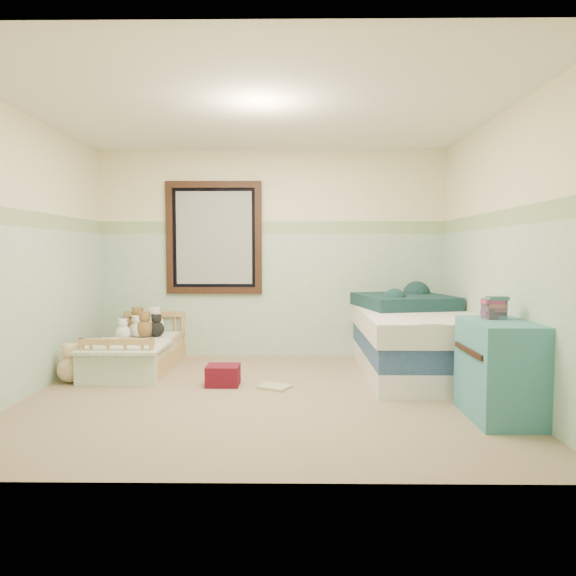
{
  "coord_description": "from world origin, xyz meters",
  "views": [
    {
      "loc": [
        0.27,
        -4.65,
        1.29
      ],
      "look_at": [
        0.22,
        0.35,
        0.94
      ],
      "focal_mm": 32.93,
      "sensor_mm": 36.0,
      "label": 1
    }
  ],
  "objects_px": {
    "red_pillow": "(223,375)",
    "toddler_bed_frame": "(139,360)",
    "floor_book": "(274,387)",
    "plush_floor_tan": "(71,369)",
    "twin_bed_frame": "(413,362)",
    "dresser": "(500,370)",
    "plush_floor_cream": "(110,364)"
  },
  "relations": [
    {
      "from": "red_pillow",
      "to": "toddler_bed_frame",
      "type": "bearing_deg",
      "value": 145.33
    },
    {
      "from": "floor_book",
      "to": "red_pillow",
      "type": "bearing_deg",
      "value": -163.28
    },
    {
      "from": "plush_floor_tan",
      "to": "floor_book",
      "type": "distance_m",
      "value": 2.02
    },
    {
      "from": "red_pillow",
      "to": "floor_book",
      "type": "bearing_deg",
      "value": -11.86
    },
    {
      "from": "plush_floor_tan",
      "to": "toddler_bed_frame",
      "type": "bearing_deg",
      "value": 52.03
    },
    {
      "from": "red_pillow",
      "to": "floor_book",
      "type": "height_order",
      "value": "red_pillow"
    },
    {
      "from": "twin_bed_frame",
      "to": "dresser",
      "type": "xyz_separation_m",
      "value": [
        0.3,
        -1.57,
        0.27
      ]
    },
    {
      "from": "plush_floor_cream",
      "to": "red_pillow",
      "type": "xyz_separation_m",
      "value": [
        1.2,
        -0.31,
        -0.04
      ]
    },
    {
      "from": "twin_bed_frame",
      "to": "red_pillow",
      "type": "relative_size",
      "value": 7.04
    },
    {
      "from": "toddler_bed_frame",
      "to": "floor_book",
      "type": "xyz_separation_m",
      "value": [
        1.52,
        -0.81,
        -0.08
      ]
    },
    {
      "from": "red_pillow",
      "to": "dresser",
      "type": "bearing_deg",
      "value": -23.26
    },
    {
      "from": "plush_floor_tan",
      "to": "floor_book",
      "type": "xyz_separation_m",
      "value": [
        2.0,
        -0.2,
        -0.12
      ]
    },
    {
      "from": "plush_floor_tan",
      "to": "red_pillow",
      "type": "bearing_deg",
      "value": -3.52
    },
    {
      "from": "plush_floor_tan",
      "to": "floor_book",
      "type": "relative_size",
      "value": 0.92
    },
    {
      "from": "red_pillow",
      "to": "twin_bed_frame",
      "type": "bearing_deg",
      "value": 16.94
    },
    {
      "from": "twin_bed_frame",
      "to": "red_pillow",
      "type": "height_order",
      "value": "twin_bed_frame"
    },
    {
      "from": "toddler_bed_frame",
      "to": "plush_floor_tan",
      "type": "bearing_deg",
      "value": -127.97
    },
    {
      "from": "toddler_bed_frame",
      "to": "floor_book",
      "type": "relative_size",
      "value": 5.15
    },
    {
      "from": "dresser",
      "to": "floor_book",
      "type": "distance_m",
      "value": 2.0
    },
    {
      "from": "plush_floor_cream",
      "to": "plush_floor_tan",
      "type": "xyz_separation_m",
      "value": [
        -0.31,
        -0.22,
        -0.01
      ]
    },
    {
      "from": "dresser",
      "to": "plush_floor_cream",
      "type": "bearing_deg",
      "value": 159.64
    },
    {
      "from": "plush_floor_cream",
      "to": "dresser",
      "type": "bearing_deg",
      "value": -20.36
    },
    {
      "from": "plush_floor_tan",
      "to": "dresser",
      "type": "xyz_separation_m",
      "value": [
        3.77,
        -1.07,
        0.25
      ]
    },
    {
      "from": "dresser",
      "to": "red_pillow",
      "type": "height_order",
      "value": "dresser"
    },
    {
      "from": "plush_floor_tan",
      "to": "dresser",
      "type": "height_order",
      "value": "dresser"
    },
    {
      "from": "plush_floor_cream",
      "to": "plush_floor_tan",
      "type": "bearing_deg",
      "value": -144.53
    },
    {
      "from": "plush_floor_cream",
      "to": "floor_book",
      "type": "distance_m",
      "value": 1.75
    },
    {
      "from": "red_pillow",
      "to": "floor_book",
      "type": "xyz_separation_m",
      "value": [
        0.5,
        -0.1,
        -0.08
      ]
    },
    {
      "from": "plush_floor_cream",
      "to": "plush_floor_tan",
      "type": "relative_size",
      "value": 1.06
    },
    {
      "from": "twin_bed_frame",
      "to": "floor_book",
      "type": "distance_m",
      "value": 1.62
    },
    {
      "from": "toddler_bed_frame",
      "to": "twin_bed_frame",
      "type": "bearing_deg",
      "value": -2.15
    },
    {
      "from": "toddler_bed_frame",
      "to": "plush_floor_tan",
      "type": "distance_m",
      "value": 0.78
    }
  ]
}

